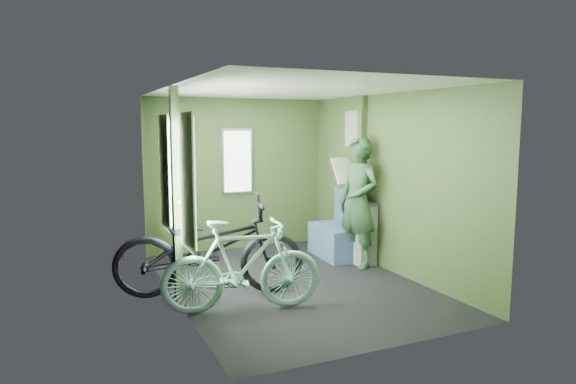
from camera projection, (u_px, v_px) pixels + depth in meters
name	position (u px, v px, depth m)	size (l,w,h in m)	color
room	(287.00, 164.00, 6.03)	(4.00, 4.02, 2.31)	black
bicycle_black	(210.00, 296.00, 5.73)	(0.73, 2.09, 1.10)	black
bicycle_mint	(243.00, 313.00, 5.21)	(0.46, 1.63, 0.98)	#9CE5D7
passenger	(358.00, 202.00, 6.84)	(0.56, 0.77, 1.74)	#2A4E2D
waste_box	(362.00, 233.00, 7.02)	(0.25, 0.36, 0.86)	gray
bench_seat	(338.00, 237.00, 7.42)	(0.56, 0.94, 0.96)	navy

